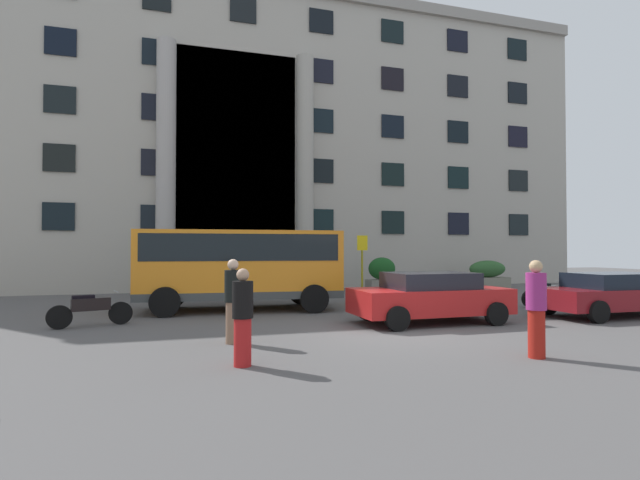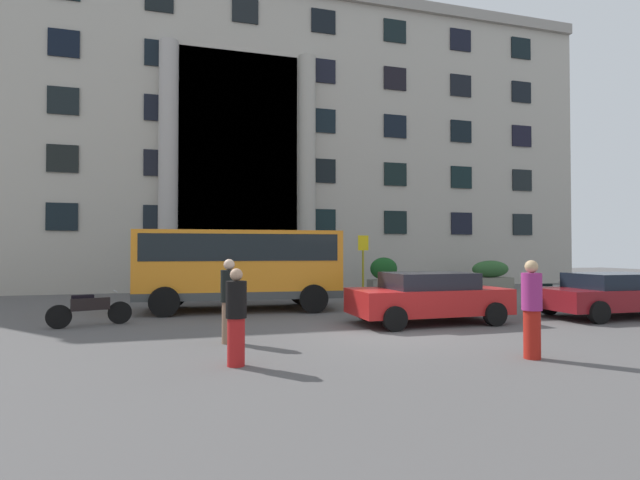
{
  "view_description": "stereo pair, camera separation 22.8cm",
  "coord_description": "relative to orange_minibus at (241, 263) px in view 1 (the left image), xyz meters",
  "views": [
    {
      "loc": [
        -4.94,
        -10.22,
        2.0
      ],
      "look_at": [
        -0.26,
        5.52,
        2.33
      ],
      "focal_mm": 26.5,
      "sensor_mm": 36.0,
      "label": 1
    },
    {
      "loc": [
        -4.72,
        -10.29,
        2.0
      ],
      "look_at": [
        -0.26,
        5.52,
        2.33
      ],
      "focal_mm": 26.5,
      "sensor_mm": 36.0,
      "label": 2
    }
  ],
  "objects": [
    {
      "name": "pedestrian_child_trailing",
      "position": [
        -0.89,
        -7.57,
        -0.73
      ],
      "size": [
        0.36,
        0.36,
        1.67
      ],
      "rotation": [
        0.0,
        0.0,
        1.94
      ],
      "color": "red",
      "rests_on": "ground_plane"
    },
    {
      "name": "hedge_planter_entrance_right",
      "position": [
        1.82,
        4.96,
        -0.87
      ],
      "size": [
        1.73,
        0.74,
        1.45
      ],
      "color": "slate",
      "rests_on": "ground_plane"
    },
    {
      "name": "motorcycle_near_kerb",
      "position": [
        -4.17,
        -2.31,
        -1.11
      ],
      "size": [
        1.99,
        0.8,
        0.89
      ],
      "rotation": [
        0.0,
        0.0,
        0.3
      ],
      "color": "black",
      "rests_on": "ground_plane"
    },
    {
      "name": "bus_stop_sign",
      "position": [
        5.1,
        1.97,
        0.02
      ],
      "size": [
        0.44,
        0.08,
        2.57
      ],
      "color": "#9D9316",
      "rests_on": "ground_plane"
    },
    {
      "name": "motorcycle_far_end",
      "position": [
        5.22,
        -2.06,
        -1.12
      ],
      "size": [
        1.9,
        0.55,
        0.89
      ],
      "rotation": [
        0.0,
        0.0,
        -0.02
      ],
      "color": "black",
      "rests_on": "ground_plane"
    },
    {
      "name": "scooter_by_planter",
      "position": [
        10.27,
        -2.24,
        -1.12
      ],
      "size": [
        1.93,
        0.55,
        0.89
      ],
      "rotation": [
        0.0,
        0.0,
        -0.1
      ],
      "color": "black",
      "rests_on": "ground_plane"
    },
    {
      "name": "pedestrian_woman_with_bag",
      "position": [
        4.39,
        -8.49,
        -0.65
      ],
      "size": [
        0.36,
        0.36,
        1.8
      ],
      "rotation": [
        0.0,
        0.0,
        0.59
      ],
      "color": "#A91D14",
      "rests_on": "ground_plane"
    },
    {
      "name": "parked_estate_mid",
      "position": [
        4.61,
        -4.24,
        -0.85
      ],
      "size": [
        4.24,
        2.07,
        1.37
      ],
      "rotation": [
        0.0,
        0.0,
        0.01
      ],
      "color": "red",
      "rests_on": "ground_plane"
    },
    {
      "name": "office_building_facade",
      "position": [
        3.0,
        11.97,
        6.29
      ],
      "size": [
        35.29,
        9.69,
        15.73
      ],
      "color": "#ABA599",
      "rests_on": "ground_plane"
    },
    {
      "name": "orange_minibus",
      "position": [
        0.0,
        0.0,
        0.0
      ],
      "size": [
        6.6,
        3.16,
        2.61
      ],
      "rotation": [
        0.0,
        0.0,
        -0.08
      ],
      "color": "orange",
      "rests_on": "ground_plane"
    },
    {
      "name": "ground_plane",
      "position": [
        3.01,
        -5.5,
        -1.63
      ],
      "size": [
        80.0,
        64.0,
        0.12
      ],
      "primitive_type": "cube",
      "color": "#545251"
    },
    {
      "name": "pedestrian_woman_dark_dress",
      "position": [
        -0.84,
        -5.54,
        -0.66
      ],
      "size": [
        0.36,
        0.36,
        1.79
      ],
      "rotation": [
        0.0,
        0.0,
        1.41
      ],
      "color": "#84614B",
      "rests_on": "ground_plane"
    },
    {
      "name": "hedge_planter_east",
      "position": [
        -2.25,
        5.24,
        -0.8
      ],
      "size": [
        1.48,
        0.99,
        1.6
      ],
      "color": "#6C625E",
      "rests_on": "ground_plane"
    },
    {
      "name": "parked_hatchback_near",
      "position": [
        10.48,
        -4.7,
        -0.89
      ],
      "size": [
        4.48,
        2.12,
        1.3
      ],
      "rotation": [
        0.0,
        0.0,
        -0.02
      ],
      "color": "maroon",
      "rests_on": "ground_plane"
    },
    {
      "name": "hedge_planter_entrance_left",
      "position": [
        7.29,
        4.97,
        -0.78
      ],
      "size": [
        1.41,
        0.82,
        1.63
      ],
      "color": "gray",
      "rests_on": "ground_plane"
    },
    {
      "name": "hedge_planter_far_east",
      "position": [
        13.27,
        5.12,
        -0.88
      ],
      "size": [
        2.18,
        0.87,
        1.44
      ],
      "color": "gray",
      "rests_on": "ground_plane"
    }
  ]
}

